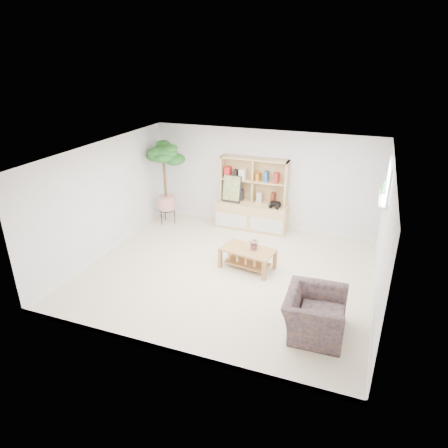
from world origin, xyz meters
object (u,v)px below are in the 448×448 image
(floor_tree, at_px, (165,184))
(armchair, at_px, (315,311))
(coffee_table, at_px, (247,259))
(storage_unit, at_px, (252,195))

(floor_tree, distance_m, armchair, 5.24)
(coffee_table, height_order, floor_tree, floor_tree)
(floor_tree, xyz_separation_m, armchair, (4.20, -3.07, -0.66))
(coffee_table, xyz_separation_m, floor_tree, (-2.63, 1.52, 0.83))
(storage_unit, distance_m, coffee_table, 2.13)
(armchair, bearing_deg, storage_unit, 28.90)
(coffee_table, bearing_deg, armchair, -34.43)
(storage_unit, distance_m, floor_tree, 2.17)
(coffee_table, bearing_deg, floor_tree, 160.26)
(coffee_table, xyz_separation_m, armchair, (1.57, -1.55, 0.17))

